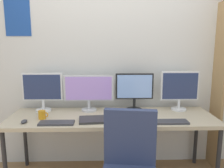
{
  "coord_description": "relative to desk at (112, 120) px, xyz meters",
  "views": [
    {
      "loc": [
        -0.07,
        -1.78,
        1.54
      ],
      "look_at": [
        0.0,
        0.65,
        1.09
      ],
      "focal_mm": 36.18,
      "sensor_mm": 36.0,
      "label": 1
    }
  ],
  "objects": [
    {
      "name": "computer_mouse",
      "position": [
        -0.89,
        -0.19,
        0.07
      ],
      "size": [
        0.06,
        0.1,
        0.03
      ],
      "primitive_type": "ellipsoid",
      "color": "#38383D",
      "rests_on": "desk"
    },
    {
      "name": "laptop_closed",
      "position": [
        -0.18,
        -0.15,
        0.06
      ],
      "size": [
        0.34,
        0.25,
        0.02
      ],
      "primitive_type": "cube",
      "rotation": [
        0.0,
        0.0,
        0.1
      ],
      "color": "#2D2D2D",
      "rests_on": "desk"
    },
    {
      "name": "monitor_far_left",
      "position": [
        -0.81,
        0.21,
        0.31
      ],
      "size": [
        0.46,
        0.18,
        0.45
      ],
      "color": "silver",
      "rests_on": "desk"
    },
    {
      "name": "monitor_center_right",
      "position": [
        0.27,
        0.21,
        0.3
      ],
      "size": [
        0.44,
        0.18,
        0.44
      ],
      "color": "black",
      "rests_on": "desk"
    },
    {
      "name": "monitor_center_left",
      "position": [
        -0.27,
        0.21,
        0.29
      ],
      "size": [
        0.58,
        0.18,
        0.42
      ],
      "color": "silver",
      "rests_on": "desk"
    },
    {
      "name": "keyboard_left",
      "position": [
        -0.56,
        -0.23,
        0.06
      ],
      "size": [
        0.35,
        0.13,
        0.02
      ],
      "primitive_type": "cube",
      "color": "#38383D",
      "rests_on": "desk"
    },
    {
      "name": "wall_back",
      "position": [
        -0.0,
        0.42,
        0.61
      ],
      "size": [
        4.65,
        0.11,
        2.6
      ],
      "color": "silver",
      "rests_on": "ground_plane"
    },
    {
      "name": "monitor_far_right",
      "position": [
        0.81,
        0.21,
        0.31
      ],
      "size": [
        0.45,
        0.18,
        0.47
      ],
      "color": "silver",
      "rests_on": "desk"
    },
    {
      "name": "keyboard_right",
      "position": [
        0.56,
        -0.23,
        0.06
      ],
      "size": [
        0.4,
        0.13,
        0.02
      ],
      "primitive_type": "cube",
      "color": "#38383D",
      "rests_on": "desk"
    },
    {
      "name": "coffee_mug",
      "position": [
        -0.74,
        -0.07,
        0.1
      ],
      "size": [
        0.11,
        0.08,
        0.09
      ],
      "color": "orange",
      "rests_on": "desk"
    },
    {
      "name": "desk",
      "position": [
        0.0,
        0.0,
        0.0
      ],
      "size": [
        2.25,
        0.68,
        0.74
      ],
      "color": "tan",
      "rests_on": "ground_plane"
    }
  ]
}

